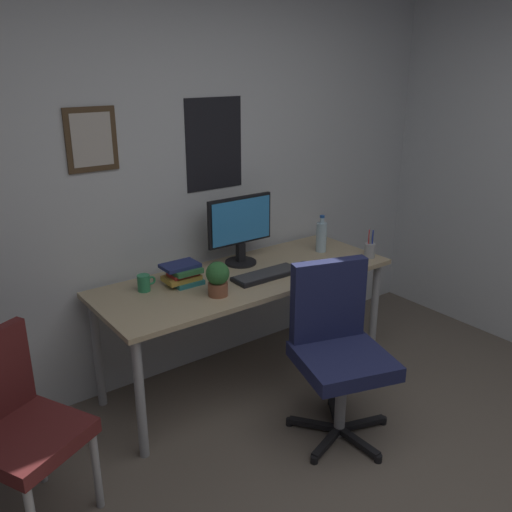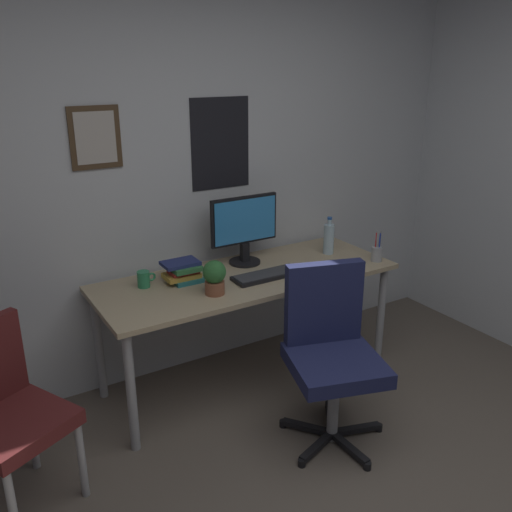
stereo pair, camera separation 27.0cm
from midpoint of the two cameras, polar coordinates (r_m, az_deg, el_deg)
wall_back at (r=3.39m, az=-11.46°, el=8.32°), size 4.40×0.10×2.60m
desk at (r=3.35m, az=-3.33°, el=-3.13°), size 1.84×0.69×0.72m
office_chair at (r=2.97m, az=5.81°, el=-8.99°), size 0.58×0.59×0.95m
side_chair at (r=2.69m, az=-26.49°, el=-15.18°), size 0.56×0.56×0.88m
monitor at (r=3.44m, az=-3.90°, el=2.96°), size 0.46×0.20×0.43m
keyboard at (r=3.28m, az=-1.27°, el=-1.99°), size 0.43×0.15×0.03m
computer_mouse at (r=3.44m, az=3.05°, el=-0.93°), size 0.06×0.11×0.04m
water_bottle at (r=3.70m, az=4.75°, el=2.01°), size 0.07×0.07×0.25m
coffee_mug_near at (r=3.17m, az=-13.94°, el=-2.77°), size 0.11×0.07×0.09m
potted_plant at (r=3.01m, az=-6.57°, el=-2.28°), size 0.13×0.13×0.20m
pen_cup at (r=3.64m, az=9.68°, el=0.63°), size 0.07×0.07×0.20m
book_stack_left at (r=3.21m, az=-9.99°, el=-1.88°), size 0.21×0.17×0.12m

